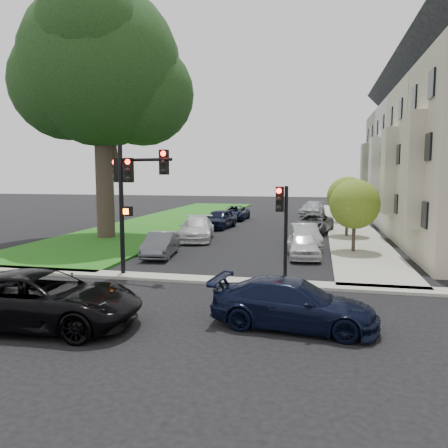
% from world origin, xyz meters
% --- Properties ---
extents(ground, '(140.00, 140.00, 0.00)m').
position_xyz_m(ground, '(0.00, 0.00, 0.00)').
color(ground, black).
rests_on(ground, ground).
extents(grass_strip, '(8.00, 44.00, 0.12)m').
position_xyz_m(grass_strip, '(-9.00, 24.00, 0.06)').
color(grass_strip, '#1F5D10').
rests_on(grass_strip, ground).
extents(sidewalk_right, '(3.50, 44.00, 0.12)m').
position_xyz_m(sidewalk_right, '(6.75, 24.00, 0.06)').
color(sidewalk_right, '#A8A79F').
rests_on(sidewalk_right, ground).
extents(sidewalk_cross, '(60.00, 1.00, 0.12)m').
position_xyz_m(sidewalk_cross, '(0.00, 2.00, 0.06)').
color(sidewalk_cross, '#A8A79F').
rests_on(sidewalk_cross, ground).
extents(house_c, '(7.70, 7.55, 15.97)m').
position_xyz_m(house_c, '(12.45, 23.00, 6.93)').
color(house_c, beige).
rests_on(house_c, ground).
extents(house_d, '(7.70, 7.55, 15.97)m').
position_xyz_m(house_d, '(12.45, 30.50, 6.93)').
color(house_d, '#9D9B8D').
rests_on(house_d, ground).
extents(eucalyptus, '(11.52, 10.46, 16.33)m').
position_xyz_m(eucalyptus, '(-9.72, 12.02, 11.15)').
color(eucalyptus, '#31261E').
rests_on(eucalyptus, ground).
extents(small_tree_a, '(2.70, 2.70, 4.05)m').
position_xyz_m(small_tree_a, '(6.20, 9.79, 2.69)').
color(small_tree_a, '#31261E').
rests_on(small_tree_a, ground).
extents(small_tree_b, '(2.77, 2.77, 4.15)m').
position_xyz_m(small_tree_b, '(6.20, 15.98, 2.76)').
color(small_tree_b, '#31261E').
rests_on(small_tree_b, ground).
extents(small_tree_c, '(2.45, 2.45, 3.67)m').
position_xyz_m(small_tree_c, '(6.20, 24.79, 2.44)').
color(small_tree_c, '#31261E').
rests_on(small_tree_c, ground).
extents(traffic_signal_main, '(2.71, 0.73, 5.54)m').
position_xyz_m(traffic_signal_main, '(-3.36, 2.24, 3.82)').
color(traffic_signal_main, black).
rests_on(traffic_signal_main, ground).
extents(traffic_signal_secondary, '(0.51, 0.41, 3.86)m').
position_xyz_m(traffic_signal_secondary, '(2.94, 2.19, 2.69)').
color(traffic_signal_secondary, black).
rests_on(traffic_signal_secondary, ground).
extents(car_cross_near, '(5.87, 3.08, 1.58)m').
position_xyz_m(car_cross_near, '(-3.33, -4.09, 0.79)').
color(car_cross_near, black).
rests_on(car_cross_near, ground).
extents(car_cross_far, '(4.87, 2.41, 1.36)m').
position_xyz_m(car_cross_far, '(3.67, -2.62, 0.68)').
color(car_cross_far, black).
rests_on(car_cross_far, ground).
extents(car_parked_0, '(2.04, 4.06, 1.33)m').
position_xyz_m(car_parked_0, '(3.55, 7.93, 0.66)').
color(car_parked_0, silver).
rests_on(car_parked_0, ground).
extents(car_parked_1, '(2.24, 4.39, 1.38)m').
position_xyz_m(car_parked_1, '(3.52, 11.23, 0.69)').
color(car_parked_1, '#999BA0').
rests_on(car_parked_1, ground).
extents(car_parked_2, '(3.27, 5.39, 1.40)m').
position_xyz_m(car_parked_2, '(3.92, 17.79, 0.70)').
color(car_parked_2, '#3F4247').
rests_on(car_parked_2, ground).
extents(car_parked_4, '(2.87, 5.27, 1.45)m').
position_xyz_m(car_parked_4, '(3.64, 31.55, 0.72)').
color(car_parked_4, '#999BA0').
rests_on(car_parked_4, ground).
extents(car_parked_5, '(1.85, 4.03, 1.28)m').
position_xyz_m(car_parked_5, '(-3.76, 6.64, 0.64)').
color(car_parked_5, '#3F4247').
rests_on(car_parked_5, ground).
extents(car_parked_6, '(2.98, 5.48, 1.51)m').
position_xyz_m(car_parked_6, '(-3.51, 12.62, 0.75)').
color(car_parked_6, silver).
rests_on(car_parked_6, ground).
extents(car_parked_7, '(2.40, 4.70, 1.53)m').
position_xyz_m(car_parked_7, '(-3.43, 19.02, 0.77)').
color(car_parked_7, black).
rests_on(car_parked_7, ground).
extents(car_parked_8, '(2.32, 4.82, 1.33)m').
position_xyz_m(car_parked_8, '(-3.44, 25.60, 0.66)').
color(car_parked_8, black).
rests_on(car_parked_8, ground).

